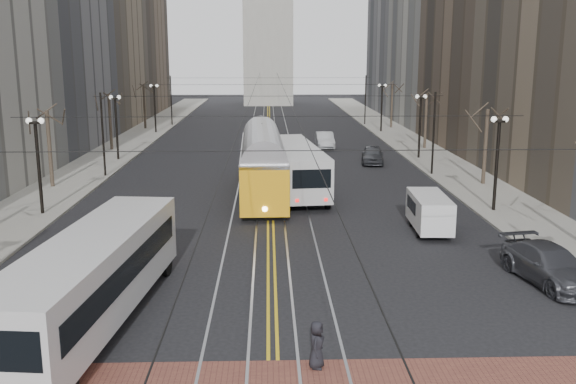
{
  "coord_description": "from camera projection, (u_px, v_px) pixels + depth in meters",
  "views": [
    {
      "loc": [
        -0.11,
        -19.79,
        9.61
      ],
      "look_at": [
        0.83,
        10.45,
        3.0
      ],
      "focal_mm": 40.0,
      "sensor_mm": 36.0,
      "label": 1
    }
  ],
  "objects": [
    {
      "name": "transit_bus",
      "position": [
        93.0,
        282.0,
        22.77
      ],
      "size": [
        4.06,
        13.25,
        3.26
      ],
      "primitive_type": "cube",
      "rotation": [
        0.0,
        0.0,
        -0.1
      ],
      "color": "#BDBDBD",
      "rests_on": "ground"
    },
    {
      "name": "sedan_silver",
      "position": [
        325.0,
        140.0,
        65.49
      ],
      "size": [
        1.75,
        4.92,
        1.62
      ],
      "primitive_type": "imported",
      "rotation": [
        0.0,
        0.0,
        0.01
      ],
      "color": "#A9ACB1",
      "rests_on": "ground"
    },
    {
      "name": "sidewalk_right",
      "position": [
        415.0,
        147.0,
        65.76
      ],
      "size": [
        5.0,
        140.0,
        0.15
      ],
      "primitive_type": "cube",
      "color": "gray",
      "rests_on": "ground"
    },
    {
      "name": "streetcar",
      "position": [
        263.0,
        169.0,
        43.68
      ],
      "size": [
        3.2,
        15.41,
        3.62
      ],
      "primitive_type": "cube",
      "rotation": [
        0.0,
        0.0,
        0.02
      ],
      "color": "#F0A615",
      "rests_on": "ground"
    },
    {
      "name": "ground",
      "position": [
        273.0,
        347.0,
        21.38
      ],
      "size": [
        260.0,
        260.0,
        0.0
      ],
      "primitive_type": "plane",
      "color": "black",
      "rests_on": "ground"
    },
    {
      "name": "cargo_van",
      "position": [
        429.0,
        214.0,
        34.84
      ],
      "size": [
        1.96,
        4.67,
        2.03
      ],
      "primitive_type": "cube",
      "rotation": [
        0.0,
        0.0,
        -0.04
      ],
      "color": "silver",
      "rests_on": "ground"
    },
    {
      "name": "sedan_grey",
      "position": [
        373.0,
        155.0,
        56.43
      ],
      "size": [
        2.47,
        4.79,
        1.56
      ],
      "primitive_type": "imported",
      "rotation": [
        0.0,
        0.0,
        -0.14
      ],
      "color": "#393B40",
      "rests_on": "ground"
    },
    {
      "name": "trolley_wires",
      "position": [
        269.0,
        122.0,
        54.59
      ],
      "size": [
        25.96,
        120.0,
        6.6
      ],
      "color": "black",
      "rests_on": "ground"
    },
    {
      "name": "sedan_parked",
      "position": [
        550.0,
        265.0,
        27.17
      ],
      "size": [
        3.1,
        5.73,
        1.58
      ],
      "primitive_type": "imported",
      "rotation": [
        0.0,
        0.0,
        0.17
      ],
      "color": "#3C3D43",
      "rests_on": "ground"
    },
    {
      "name": "pedestrian_a",
      "position": [
        317.0,
        345.0,
        19.79
      ],
      "size": [
        0.67,
        0.85,
        1.53
      ],
      "primitive_type": "imported",
      "rotation": [
        0.0,
        0.0,
        1.3
      ],
      "color": "black",
      "rests_on": "crosswalk_band"
    },
    {
      "name": "lamp_posts",
      "position": [
        270.0,
        143.0,
        48.86
      ],
      "size": [
        27.6,
        57.2,
        5.6
      ],
      "color": "black",
      "rests_on": "ground"
    },
    {
      "name": "sidewalk_left",
      "position": [
        121.0,
        148.0,
        64.85
      ],
      "size": [
        5.0,
        140.0,
        0.15
      ],
      "primitive_type": "cube",
      "color": "gray",
      "rests_on": "ground"
    },
    {
      "name": "streetcar_rails",
      "position": [
        269.0,
        148.0,
        65.32
      ],
      "size": [
        4.8,
        130.0,
        0.02
      ],
      "primitive_type": "cube",
      "color": "gray",
      "rests_on": "ground"
    },
    {
      "name": "centre_lines",
      "position": [
        269.0,
        148.0,
        65.32
      ],
      "size": [
        0.42,
        130.0,
        0.01
      ],
      "primitive_type": "cube",
      "color": "gold",
      "rests_on": "ground"
    },
    {
      "name": "street_trees",
      "position": [
        269.0,
        133.0,
        55.2
      ],
      "size": [
        31.68,
        53.28,
        5.6
      ],
      "color": "#382D23",
      "rests_on": "ground"
    },
    {
      "name": "rear_bus",
      "position": [
        296.0,
        169.0,
        44.53
      ],
      "size": [
        4.09,
        12.85,
        3.29
      ],
      "primitive_type": "cube",
      "rotation": [
        0.0,
        0.0,
        0.11
      ],
      "color": "#BCBCBC",
      "rests_on": "ground"
    }
  ]
}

